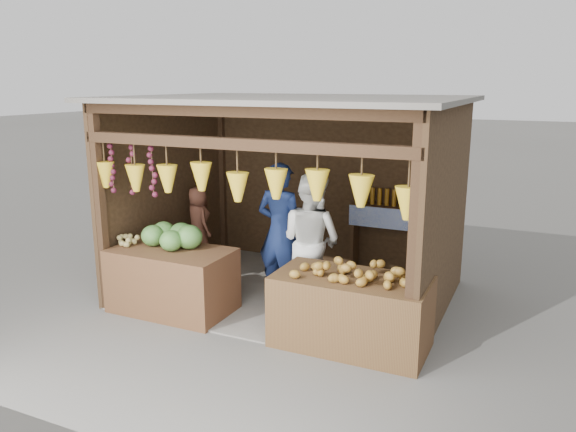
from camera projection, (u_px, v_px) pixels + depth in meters
The scene contains 12 objects.
ground at pixel (291, 294), 7.70m from camera, with size 80.00×80.00×0.00m, color #514F49.
stall_structure at pixel (288, 174), 7.29m from camera, with size 4.30×3.30×2.66m.
back_shelf at pixel (393, 220), 8.20m from camera, with size 1.25×0.32×1.32m.
counter_left at pixel (172, 280), 7.07m from camera, with size 1.50×0.85×0.81m, color #4F2D1A.
counter_right at pixel (351, 312), 6.11m from camera, with size 1.67×0.85×0.80m, color #4B2D19.
stool at pixel (200, 265), 8.41m from camera, with size 0.34×0.34×0.32m, color black.
man_standing at pixel (281, 232), 7.34m from camera, with size 0.67×0.44×1.85m, color #131F47.
woman_standing at pixel (311, 241), 7.10m from camera, with size 0.85×0.66×1.75m, color white.
vendor_seated at pixel (198, 221), 8.26m from camera, with size 0.51×0.33×1.03m, color brown.
melon_pile at pixel (169, 235), 7.06m from camera, with size 1.00×0.50×0.32m, color #165216, non-canonical shape.
tanfruit_pile at pixel (127, 239), 7.19m from camera, with size 0.34×0.40×0.13m, color olive, non-canonical shape.
mango_pile at pixel (351, 268), 5.96m from camera, with size 1.40×0.64×0.22m, color #AC3717, non-canonical shape.
Camera 1 is at (3.00, -6.58, 2.83)m, focal length 35.00 mm.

